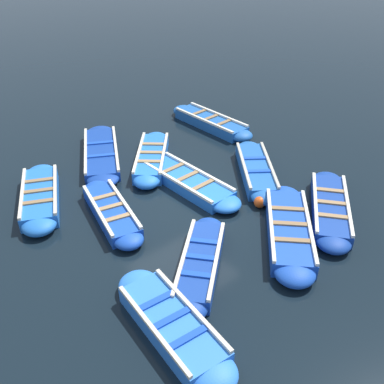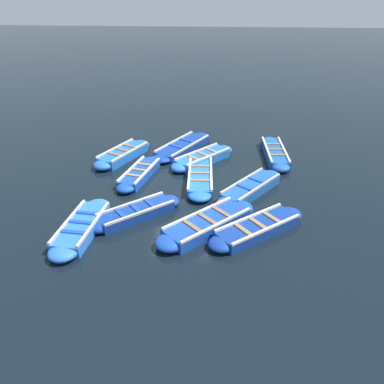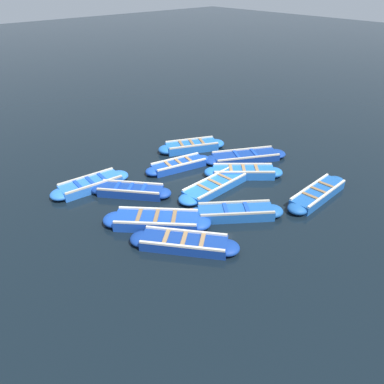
% 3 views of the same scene
% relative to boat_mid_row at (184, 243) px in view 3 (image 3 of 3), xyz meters
% --- Properties ---
extents(ground_plane, '(120.00, 120.00, 0.00)m').
position_rel_boat_mid_row_xyz_m(ground_plane, '(-2.60, 2.89, -0.17)').
color(ground_plane, black).
extents(boat_mid_row, '(3.34, 2.90, 0.40)m').
position_rel_boat_mid_row_xyz_m(boat_mid_row, '(0.00, 0.00, 0.00)').
color(boat_mid_row, navy).
rests_on(boat_mid_row, ground).
extents(boat_outer_left, '(3.37, 3.33, 0.44)m').
position_rel_boat_mid_row_xyz_m(boat_outer_left, '(-1.56, 0.07, 0.02)').
color(boat_outer_left, '#1947B7').
rests_on(boat_outer_left, ground).
extents(boat_end_of_row, '(2.22, 3.43, 0.44)m').
position_rel_boat_mid_row_xyz_m(boat_end_of_row, '(-5.51, 5.26, 0.02)').
color(boat_end_of_row, blue).
rests_on(boat_end_of_row, ground).
extents(boat_broadside, '(0.97, 3.72, 0.41)m').
position_rel_boat_mid_row_xyz_m(boat_broadside, '(1.21, 5.94, 0.01)').
color(boat_broadside, '#1E59AD').
rests_on(boat_broadside, ground).
extents(boat_near_quay, '(2.75, 3.27, 0.43)m').
position_rel_boat_mid_row_xyz_m(boat_near_quay, '(-0.06, 2.54, 0.02)').
color(boat_near_quay, '#1E59AD').
rests_on(boat_near_quay, ground).
extents(boat_stern_in, '(1.06, 3.85, 0.38)m').
position_rel_boat_mid_row_xyz_m(boat_stern_in, '(-1.97, 3.39, -0.01)').
color(boat_stern_in, blue).
rests_on(boat_stern_in, ground).
extents(boat_drifting, '(2.99, 2.68, 0.40)m').
position_rel_boat_mid_row_xyz_m(boat_drifting, '(-3.94, 0.57, 0.00)').
color(boat_drifting, navy).
rests_on(boat_drifting, ground).
extents(boat_centre, '(2.76, 3.99, 0.37)m').
position_rel_boat_mid_row_xyz_m(boat_centre, '(-2.98, 6.41, -0.01)').
color(boat_centre, navy).
rests_on(boat_centre, ground).
extents(boat_outer_right, '(1.42, 3.28, 0.39)m').
position_rel_boat_mid_row_xyz_m(boat_outer_right, '(-4.40, 3.47, -0.00)').
color(boat_outer_right, '#1947B7').
rests_on(boat_outer_right, ground).
extents(boat_far_corner, '(1.15, 3.44, 0.42)m').
position_rel_boat_mid_row_xyz_m(boat_far_corner, '(-5.44, -0.38, 0.01)').
color(boat_far_corner, blue).
rests_on(boat_far_corner, ground).
extents(boat_alongside, '(2.86, 3.07, 0.43)m').
position_rel_boat_mid_row_xyz_m(boat_alongside, '(-1.96, 5.12, 0.02)').
color(boat_alongside, blue).
rests_on(boat_alongside, ground).
extents(buoy_orange_near, '(0.32, 0.32, 0.32)m').
position_rel_boat_mid_row_xyz_m(buoy_orange_near, '(-1.17, 1.37, -0.01)').
color(buoy_orange_near, '#E05119').
rests_on(buoy_orange_near, ground).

